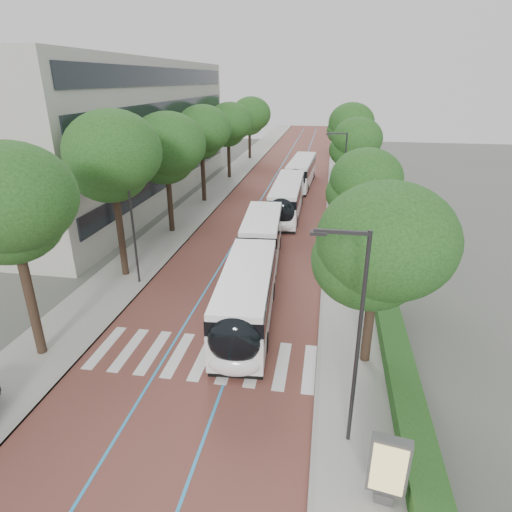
% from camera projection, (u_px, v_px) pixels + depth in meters
% --- Properties ---
extents(ground, '(160.00, 160.00, 0.00)m').
position_uv_depth(ground, '(193.00, 370.00, 19.37)').
color(ground, '#51544C').
rests_on(ground, ground).
extents(road, '(11.00, 140.00, 0.02)m').
position_uv_depth(road, '(285.00, 180.00, 55.78)').
color(road, brown).
rests_on(road, ground).
extents(sidewalk_left, '(4.00, 140.00, 0.12)m').
position_uv_depth(sidewalk_left, '(229.00, 177.00, 56.92)').
color(sidewalk_left, '#999791').
rests_on(sidewalk_left, ground).
extents(sidewalk_right, '(4.00, 140.00, 0.12)m').
position_uv_depth(sidewalk_right, '(344.00, 182.00, 54.60)').
color(sidewalk_right, '#999791').
rests_on(sidewalk_right, ground).
extents(kerb_left, '(0.20, 140.00, 0.14)m').
position_uv_depth(kerb_left, '(243.00, 178.00, 56.63)').
color(kerb_left, gray).
rests_on(kerb_left, ground).
extents(kerb_right, '(0.20, 140.00, 0.14)m').
position_uv_depth(kerb_right, '(329.00, 181.00, 54.89)').
color(kerb_right, gray).
rests_on(kerb_right, ground).
extents(zebra_crossing, '(10.55, 3.60, 0.01)m').
position_uv_depth(zebra_crossing, '(204.00, 357.00, 20.24)').
color(zebra_crossing, silver).
rests_on(zebra_crossing, ground).
extents(lane_line_left, '(0.12, 126.00, 0.01)m').
position_uv_depth(lane_line_left, '(273.00, 179.00, 56.02)').
color(lane_line_left, '#2991D1').
rests_on(lane_line_left, road).
extents(lane_line_right, '(0.12, 126.00, 0.01)m').
position_uv_depth(lane_line_right, '(298.00, 180.00, 55.53)').
color(lane_line_right, '#2991D1').
rests_on(lane_line_right, road).
extents(office_building, '(18.11, 40.00, 14.00)m').
position_uv_depth(office_building, '(92.00, 132.00, 45.18)').
color(office_building, '#99988D').
rests_on(office_building, ground).
extents(hedge, '(1.20, 14.00, 0.80)m').
position_uv_depth(hedge, '(403.00, 383.00, 17.76)').
color(hedge, '#1B4618').
rests_on(hedge, sidewalk_right).
extents(streetlight_near, '(1.82, 0.20, 8.00)m').
position_uv_depth(streetlight_near, '(354.00, 327.00, 13.76)').
color(streetlight_near, '#2A2A2C').
rests_on(streetlight_near, sidewalk_right).
extents(streetlight_far, '(1.82, 0.20, 8.00)m').
position_uv_depth(streetlight_far, '(342.00, 172.00, 36.52)').
color(streetlight_far, '#2A2A2C').
rests_on(streetlight_far, sidewalk_right).
extents(lamp_post_left, '(0.14, 0.14, 8.00)m').
position_uv_depth(lamp_post_left, '(133.00, 222.00, 26.01)').
color(lamp_post_left, '#2A2A2C').
rests_on(lamp_post_left, sidewalk_left).
extents(trees_left, '(6.26, 60.79, 10.08)m').
position_uv_depth(trees_left, '(198.00, 137.00, 42.45)').
color(trees_left, black).
rests_on(trees_left, ground).
extents(trees_right, '(5.89, 47.82, 8.89)m').
position_uv_depth(trees_right, '(356.00, 158.00, 36.62)').
color(trees_right, black).
rests_on(trees_right, ground).
extents(lead_bus, '(3.80, 18.53, 3.20)m').
position_uv_depth(lead_bus, '(254.00, 268.00, 25.84)').
color(lead_bus, black).
rests_on(lead_bus, ground).
extents(bus_queued_0, '(2.68, 12.43, 3.20)m').
position_uv_depth(bus_queued_0, '(287.00, 199.00, 40.61)').
color(bus_queued_0, white).
rests_on(bus_queued_0, ground).
extents(bus_queued_1, '(3.06, 12.50, 3.20)m').
position_uv_depth(bus_queued_1, '(301.00, 173.00, 51.93)').
color(bus_queued_1, white).
rests_on(bus_queued_1, ground).
extents(ad_panel, '(1.22, 0.54, 2.45)m').
position_uv_depth(ad_panel, '(388.00, 469.00, 12.80)').
color(ad_panel, '#59595B').
rests_on(ad_panel, sidewalk_right).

